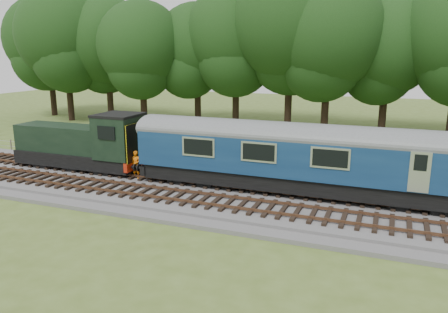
% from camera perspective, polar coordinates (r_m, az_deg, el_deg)
% --- Properties ---
extents(ground, '(120.00, 120.00, 0.00)m').
position_cam_1_polar(ground, '(24.52, -4.24, -4.99)').
color(ground, '#4B5F23').
rests_on(ground, ground).
extents(ballast, '(70.00, 7.00, 0.35)m').
position_cam_1_polar(ballast, '(24.47, -4.25, -4.60)').
color(ballast, '#4C4C4F').
rests_on(ballast, ground).
extents(track_north, '(67.20, 2.40, 0.21)m').
position_cam_1_polar(track_north, '(25.61, -2.91, -3.18)').
color(track_north, black).
rests_on(track_north, ballast).
extents(track_south, '(67.20, 2.40, 0.21)m').
position_cam_1_polar(track_south, '(23.03, -5.98, -5.17)').
color(track_south, black).
rests_on(track_south, ballast).
extents(fence, '(64.00, 0.12, 1.00)m').
position_cam_1_polar(fence, '(28.46, -0.35, -2.32)').
color(fence, '#6B6054').
rests_on(fence, ground).
extents(tree_line, '(70.00, 8.00, 18.00)m').
position_cam_1_polar(tree_line, '(44.80, 7.94, 3.41)').
color(tree_line, black).
rests_on(tree_line, ground).
extents(dmu_railcar, '(18.05, 2.86, 3.88)m').
position_cam_1_polar(dmu_railcar, '(23.37, 9.80, 0.56)').
color(dmu_railcar, black).
rests_on(dmu_railcar, ground).
extents(shunter_loco, '(8.91, 2.60, 3.38)m').
position_cam_1_polar(shunter_loco, '(29.50, -17.77, 1.54)').
color(shunter_loco, black).
rests_on(shunter_loco, ground).
extents(worker, '(0.63, 0.43, 1.67)m').
position_cam_1_polar(worker, '(26.68, -11.43, -1.04)').
color(worker, orange).
rests_on(worker, ballast).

